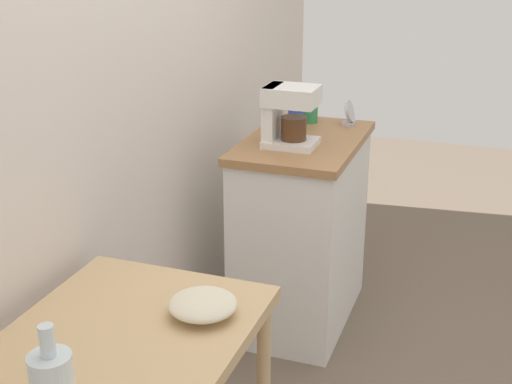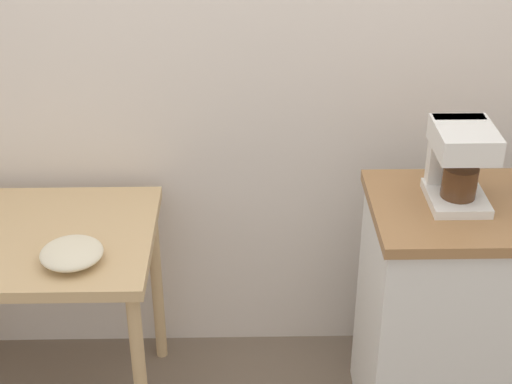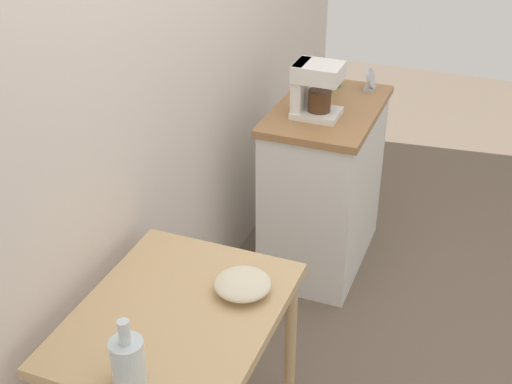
% 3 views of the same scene
% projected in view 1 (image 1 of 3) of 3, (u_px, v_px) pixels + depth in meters
% --- Properties ---
extents(back_wall, '(4.40, 0.10, 2.80)m').
position_uv_depth(back_wall, '(121.00, 42.00, 2.54)').
color(back_wall, silver).
rests_on(back_wall, ground_plane).
extents(wooden_table, '(0.81, 0.64, 0.76)m').
position_uv_depth(wooden_table, '(124.00, 368.00, 1.93)').
color(wooden_table, tan).
rests_on(wooden_table, ground_plane).
extents(kitchen_counter, '(0.79, 0.49, 0.90)m').
position_uv_depth(kitchen_counter, '(301.00, 231.00, 3.31)').
color(kitchen_counter, white).
rests_on(kitchen_counter, ground_plane).
extents(bowl_stoneware, '(0.20, 0.20, 0.06)m').
position_uv_depth(bowl_stoneware, '(203.00, 305.00, 1.98)').
color(bowl_stoneware, beige).
rests_on(bowl_stoneware, wooden_table).
extents(glass_carafe_vase, '(0.10, 0.10, 0.22)m').
position_uv_depth(glass_carafe_vase, '(52.00, 380.00, 1.58)').
color(glass_carafe_vase, silver).
rests_on(glass_carafe_vase, wooden_table).
extents(coffee_maker, '(0.18, 0.22, 0.26)m').
position_uv_depth(coffee_maker, '(287.00, 114.00, 3.00)').
color(coffee_maker, white).
rests_on(coffee_maker, kitchen_counter).
extents(mug_tall_green, '(0.08, 0.07, 0.08)m').
position_uv_depth(mug_tall_green, '(310.00, 115.00, 3.40)').
color(mug_tall_green, '#338C4C').
rests_on(mug_tall_green, kitchen_counter).
extents(mug_blue, '(0.08, 0.07, 0.09)m').
position_uv_depth(mug_blue, '(296.00, 119.00, 3.30)').
color(mug_blue, '#2D4CAD').
rests_on(mug_blue, kitchen_counter).
extents(table_clock, '(0.11, 0.05, 0.12)m').
position_uv_depth(table_clock, '(349.00, 114.00, 3.35)').
color(table_clock, '#B2B5BA').
rests_on(table_clock, kitchen_counter).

